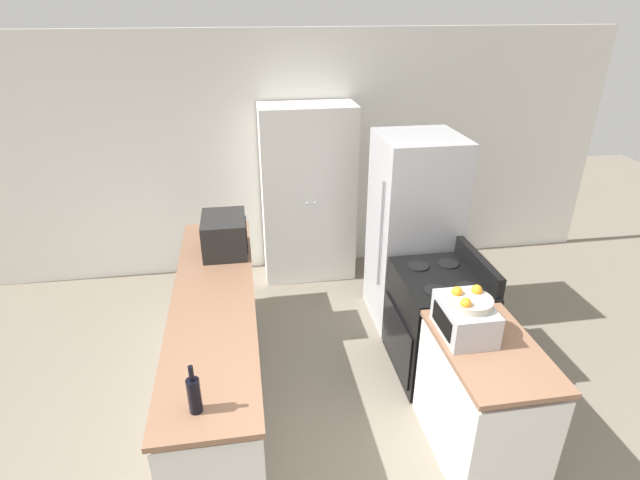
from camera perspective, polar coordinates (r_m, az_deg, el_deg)
The scene contains 10 objects.
wall_back at distance 5.51m, azimuth -2.69°, elevation 9.54°, with size 7.00×0.06×2.60m.
counter_left at distance 4.01m, azimuth -11.52°, elevation -11.89°, with size 0.60×2.68×0.88m.
counter_right at distance 3.65m, azimuth 17.97°, elevation -17.24°, with size 0.60×0.93×0.88m.
pantry_cabinet at distance 5.37m, azimuth -1.37°, elevation 5.19°, with size 0.98×0.49×1.91m.
stove at distance 4.25m, azimuth 13.15°, elevation -9.21°, with size 0.66×0.79×1.04m.
refrigerator at distance 4.68m, azimuth 10.58°, elevation 0.87°, with size 0.73×0.72×1.81m.
microwave at distance 4.31m, azimuth -10.84°, elevation 0.63°, with size 0.37×0.48×0.32m.
wine_bottle at distance 2.78m, azimuth -14.19°, elevation -16.74°, with size 0.07×0.07×0.30m.
toaster_oven at distance 3.37m, azimuth 16.21°, elevation -8.62°, with size 0.31×0.41×0.23m.
fruit_bowl at distance 3.28m, azimuth 16.75°, elevation -6.62°, with size 0.28×0.28×0.10m.
Camera 1 is at (-0.59, -1.74, 2.85)m, focal length 28.00 mm.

